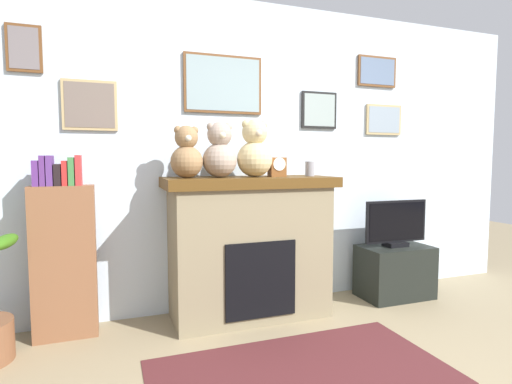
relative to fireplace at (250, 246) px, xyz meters
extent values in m
cube|color=silver|center=(0.32, 0.32, 0.73)|extent=(5.20, 0.12, 2.60)
cube|color=brown|center=(-0.14, 0.25, 1.32)|extent=(0.66, 0.02, 0.48)
cube|color=#839A9F|center=(-0.14, 0.24, 1.32)|extent=(0.62, 0.00, 0.44)
cube|color=black|center=(0.75, 0.25, 1.14)|extent=(0.35, 0.02, 0.33)
cube|color=#8B9B99|center=(0.75, 0.24, 1.14)|extent=(0.31, 0.00, 0.29)
cube|color=tan|center=(-1.17, 0.25, 1.10)|extent=(0.39, 0.02, 0.37)
cube|color=#6B5D54|center=(-1.17, 0.24, 1.10)|extent=(0.35, 0.00, 0.33)
cube|color=tan|center=(1.46, 0.25, 1.08)|extent=(0.39, 0.02, 0.29)
cube|color=#8192A2|center=(1.46, 0.24, 1.08)|extent=(0.35, 0.00, 0.25)
cube|color=brown|center=(1.37, 0.25, 1.53)|extent=(0.42, 0.02, 0.28)
cube|color=slate|center=(1.37, 0.24, 1.53)|extent=(0.38, 0.00, 0.24)
cube|color=brown|center=(-1.59, 0.25, 1.48)|extent=(0.23, 0.02, 0.33)
cube|color=slate|center=(-1.59, 0.24, 1.48)|extent=(0.19, 0.00, 0.29)
cube|color=#827559|center=(0.00, 0.00, -0.05)|extent=(1.24, 0.52, 1.05)
cube|color=#523513|center=(0.00, 0.00, 0.52)|extent=(1.36, 0.58, 0.08)
cube|color=black|center=(0.00, -0.27, -0.20)|extent=(0.56, 0.02, 0.58)
cube|color=brown|center=(-1.36, 0.06, -0.03)|extent=(0.42, 0.16, 1.09)
cube|color=#562B77|center=(-1.52, 0.06, 0.60)|extent=(0.04, 0.13, 0.17)
cube|color=#552B72|center=(-1.47, 0.06, 0.62)|extent=(0.03, 0.13, 0.21)
cube|color=#57307A|center=(-1.43, 0.06, 0.62)|extent=(0.04, 0.13, 0.21)
cube|color=black|center=(-1.38, 0.06, 0.59)|extent=(0.04, 0.13, 0.15)
cube|color=#B12624|center=(-1.34, 0.06, 0.60)|extent=(0.03, 0.13, 0.17)
cube|color=#39753B|center=(-1.30, 0.06, 0.62)|extent=(0.04, 0.13, 0.20)
cube|color=#AD2E2F|center=(-1.25, 0.06, 0.62)|extent=(0.04, 0.13, 0.21)
ellipsoid|color=#346A15|center=(-1.67, -0.17, 0.19)|extent=(0.14, 0.37, 0.08)
cube|color=black|center=(1.41, -0.04, -0.33)|extent=(0.64, 0.40, 0.48)
cube|color=black|center=(1.41, -0.04, -0.08)|extent=(0.20, 0.14, 0.04)
cube|color=black|center=(1.41, -0.04, 0.13)|extent=(0.64, 0.03, 0.38)
cube|color=black|center=(1.41, -0.05, 0.13)|extent=(0.60, 0.00, 0.34)
cube|color=#4E2022|center=(0.00, -0.94, -0.57)|extent=(1.79, 0.92, 0.01)
cylinder|color=gray|center=(0.53, -0.02, 0.62)|extent=(0.08, 0.08, 0.12)
cube|color=brown|center=(0.23, -0.02, 0.64)|extent=(0.13, 0.09, 0.16)
cylinder|color=white|center=(0.23, -0.07, 0.66)|extent=(0.10, 0.01, 0.10)
sphere|color=#916D48|center=(-0.50, -0.02, 0.68)|extent=(0.24, 0.24, 0.24)
sphere|color=#916D48|center=(-0.50, -0.02, 0.86)|extent=(0.17, 0.17, 0.17)
sphere|color=#916D48|center=(-0.56, -0.02, 0.92)|extent=(0.06, 0.06, 0.06)
sphere|color=#916D48|center=(-0.44, -0.02, 0.92)|extent=(0.06, 0.06, 0.06)
sphere|color=beige|center=(-0.50, -0.09, 0.85)|extent=(0.05, 0.05, 0.05)
sphere|color=#A18D7D|center=(-0.25, -0.02, 0.69)|extent=(0.26, 0.26, 0.26)
sphere|color=#A18D7D|center=(-0.25, -0.02, 0.89)|extent=(0.19, 0.19, 0.19)
sphere|color=#A18D7D|center=(-0.31, -0.02, 0.95)|extent=(0.07, 0.07, 0.07)
sphere|color=#A18D7D|center=(-0.18, -0.02, 0.95)|extent=(0.07, 0.07, 0.07)
sphere|color=beige|center=(-0.25, -0.09, 0.88)|extent=(0.06, 0.06, 0.06)
sphere|color=#D1BB84|center=(0.04, -0.02, 0.70)|extent=(0.28, 0.28, 0.28)
sphere|color=#D1BB84|center=(0.04, -0.02, 0.91)|extent=(0.20, 0.20, 0.20)
sphere|color=#D1BB84|center=(-0.03, -0.02, 0.97)|extent=(0.07, 0.07, 0.07)
sphere|color=#D1BB84|center=(0.11, -0.02, 0.97)|extent=(0.07, 0.07, 0.07)
sphere|color=beige|center=(0.04, -0.10, 0.90)|extent=(0.06, 0.06, 0.06)
camera|label=1|loc=(-1.05, -3.03, 0.70)|focal=28.35mm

